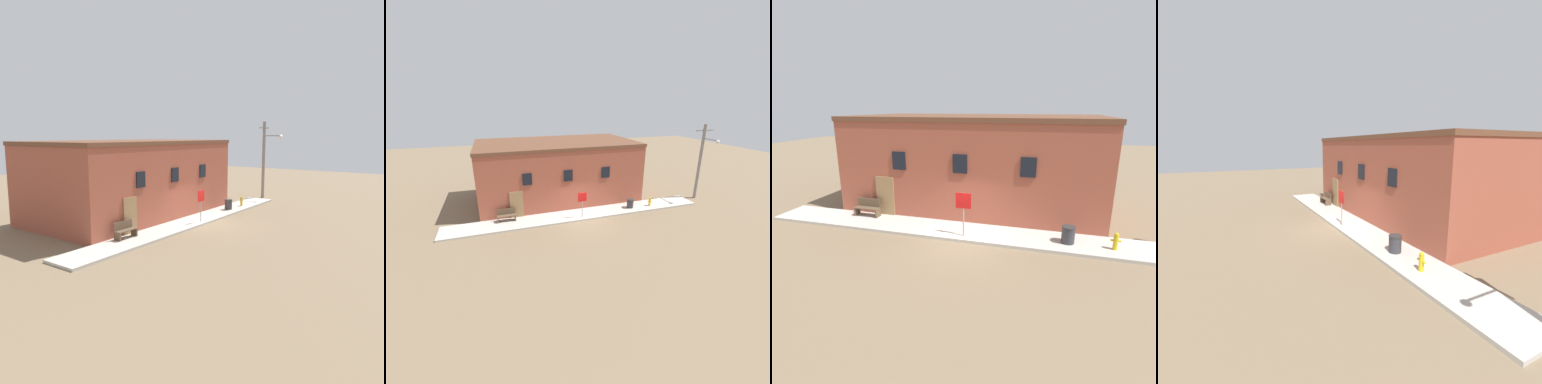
{
  "view_description": "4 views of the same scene",
  "coord_description": "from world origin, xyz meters",
  "views": [
    {
      "loc": [
        -19.44,
        -12.44,
        5.59
      ],
      "look_at": [
        -0.2,
        1.02,
        2.0
      ],
      "focal_mm": 35.0,
      "sensor_mm": 36.0,
      "label": 1
    },
    {
      "loc": [
        -6.04,
        -16.55,
        8.6
      ],
      "look_at": [
        -0.2,
        1.02,
        2.0
      ],
      "focal_mm": 24.0,
      "sensor_mm": 36.0,
      "label": 2
    },
    {
      "loc": [
        3.28,
        -11.41,
        5.67
      ],
      "look_at": [
        -0.2,
        1.02,
        2.0
      ],
      "focal_mm": 28.0,
      "sensor_mm": 36.0,
      "label": 3
    },
    {
      "loc": [
        12.83,
        -5.31,
        4.61
      ],
      "look_at": [
        -0.2,
        1.02,
        2.0
      ],
      "focal_mm": 24.0,
      "sensor_mm": 36.0,
      "label": 4
    }
  ],
  "objects": [
    {
      "name": "stop_sign",
      "position": [
        -0.06,
        0.42,
        1.54
      ],
      "size": [
        0.69,
        0.06,
        1.99
      ],
      "color": "gray",
      "rests_on": "sidewalk"
    },
    {
      "name": "trash_bin",
      "position": [
        4.37,
        0.93,
        0.51
      ],
      "size": [
        0.57,
        0.57,
        0.74
      ],
      "color": "#333338",
      "rests_on": "sidewalk"
    },
    {
      "name": "sidewalk",
      "position": [
        0.0,
        1.02,
        0.07
      ],
      "size": [
        20.47,
        2.03,
        0.14
      ],
      "color": "#BCB7AD",
      "rests_on": "ground"
    },
    {
      "name": "fire_hydrant",
      "position": [
        6.17,
        0.79,
        0.5
      ],
      "size": [
        0.39,
        0.19,
        0.72
      ],
      "color": "gold",
      "rests_on": "sidewalk"
    },
    {
      "name": "brick_building",
      "position": [
        -0.68,
        5.77,
        2.61
      ],
      "size": [
        13.76,
        7.6,
        5.21
      ],
      "color": "#9E4C38",
      "rests_on": "ground"
    },
    {
      "name": "utility_pole",
      "position": [
        11.43,
        1.29,
        3.65
      ],
      "size": [
        1.8,
        1.82,
        6.74
      ],
      "color": "gray",
      "rests_on": "ground"
    },
    {
      "name": "ground_plane",
      "position": [
        0.0,
        0.0,
        0.0
      ],
      "size": [
        80.0,
        80.0,
        0.0
      ],
      "primitive_type": "plane",
      "color": "#7A664C"
    },
    {
      "name": "bench",
      "position": [
        -5.62,
        1.58,
        0.57
      ],
      "size": [
        1.32,
        0.44,
        0.91
      ],
      "color": "brown",
      "rests_on": "sidewalk"
    }
  ]
}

